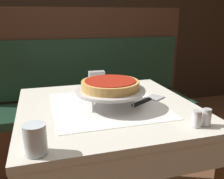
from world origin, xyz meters
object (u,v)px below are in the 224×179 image
pizza_server (148,100)px  salt_shaker (197,119)px  condiment_caddy (72,54)px  booth_bench (91,116)px  napkin_holder (97,78)px  dining_table_front (108,123)px  pizza_pan_stand (110,91)px  water_glass_near (35,139)px  dining_table_rear (71,67)px  deep_dish_pizza (110,85)px  pepper_shaker (207,117)px

pizza_server → salt_shaker: size_ratio=3.39×
salt_shaker → condiment_caddy: bearing=97.0°
booth_bench → napkin_holder: bearing=-96.3°
dining_table_front → pizza_pan_stand: 0.18m
booth_bench → pizza_pan_stand: 1.01m
condiment_caddy → booth_bench: bearing=-86.4°
condiment_caddy → napkin_holder: bearing=-90.3°
dining_table_front → napkin_holder: (0.04, 0.39, 0.14)m
water_glass_near → pizza_pan_stand: bearing=45.3°
salt_shaker → napkin_holder: napkin_holder is taller
salt_shaker → pizza_pan_stand: bearing=129.5°
water_glass_near → salt_shaker: size_ratio=1.49×
booth_bench → dining_table_rear: bearing=95.8°
dining_table_rear → water_glass_near: bearing=-100.6°
dining_table_front → condiment_caddy: size_ratio=4.99×
dining_table_front → pizza_pan_stand: size_ratio=2.53×
booth_bench → water_glass_near: (-0.43, -1.23, 0.46)m
deep_dish_pizza → salt_shaker: size_ratio=4.16×
salt_shaker → water_glass_near: bearing=-177.1°
deep_dish_pizza → dining_table_front: bearing=113.4°
dining_table_front → condiment_caddy: 1.58m
pepper_shaker → condiment_caddy: (-0.28, 1.92, 0.01)m
condiment_caddy → deep_dish_pizza: bearing=-91.2°
pizza_pan_stand → water_glass_near: (-0.35, -0.36, -0.03)m
napkin_holder → condiment_caddy: condiment_caddy is taller
deep_dish_pizza → condiment_caddy: bearing=88.8°
dining_table_rear → dining_table_front: bearing=-90.6°
salt_shaker → condiment_caddy: size_ratio=0.39×
napkin_holder → water_glass_near: bearing=-116.4°
booth_bench → salt_shaker: bearing=-81.1°
pizza_server → salt_shaker: bearing=-81.0°
booth_bench → pepper_shaker: bearing=-78.9°
dining_table_rear → condiment_caddy: 0.15m
water_glass_near → condiment_caddy: bearing=78.8°
pizza_pan_stand → salt_shaker: size_ratio=5.08×
salt_shaker → condiment_caddy: condiment_caddy is taller
dining_table_front → pizza_server: size_ratio=3.79×
water_glass_near → salt_shaker: (0.62, 0.03, -0.02)m
dining_table_front → deep_dish_pizza: (0.01, -0.02, 0.21)m
condiment_caddy → water_glass_near: bearing=-101.2°
napkin_holder → condiment_caddy: (0.01, 1.19, -0.00)m
dining_table_rear → condiment_caddy: size_ratio=4.41×
pizza_pan_stand → water_glass_near: water_glass_near is taller
salt_shaker → booth_bench: bearing=98.9°
deep_dish_pizza → pizza_server: 0.24m
dining_table_rear → napkin_holder: napkin_holder is taller
pepper_shaker → napkin_holder: bearing=111.4°
dining_table_front → deep_dish_pizza: 0.21m
pizza_pan_stand → napkin_holder: (0.03, 0.41, -0.03)m
salt_shaker → condiment_caddy: 1.94m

